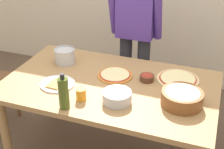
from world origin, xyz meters
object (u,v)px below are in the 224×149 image
object	(u,v)px
pizza_raw_on_board	(178,79)
olive_oil_bottle	(64,93)
popcorn_bowl	(182,97)
dining_table	(110,93)
pizza_cooked_on_tray	(115,75)
cup_orange	(81,94)
plate_with_slice	(57,84)
small_sauce_bowl	(147,77)
person_cook	(136,27)
steel_pot	(65,56)
mixing_bowl_steel	(117,97)

from	to	relation	value
pizza_raw_on_board	olive_oil_bottle	xyz separation A→B (m)	(-0.65, -0.63, 0.10)
pizza_raw_on_board	popcorn_bowl	distance (m)	0.34
olive_oil_bottle	dining_table	bearing A→B (deg)	66.89
pizza_cooked_on_tray	cup_orange	distance (m)	0.41
pizza_cooked_on_tray	plate_with_slice	world-z (taller)	plate_with_slice
cup_orange	plate_with_slice	bearing A→B (deg)	154.85
small_sauce_bowl	olive_oil_bottle	bearing A→B (deg)	-128.19
small_sauce_bowl	olive_oil_bottle	xyz separation A→B (m)	(-0.42, -0.54, 0.08)
plate_with_slice	cup_orange	xyz separation A→B (m)	(0.25, -0.12, 0.03)
person_cook	olive_oil_bottle	world-z (taller)	person_cook
olive_oil_bottle	cup_orange	distance (m)	0.16
pizza_raw_on_board	steel_pot	world-z (taller)	steel_pot
plate_with_slice	olive_oil_bottle	xyz separation A→B (m)	(0.19, -0.24, 0.11)
dining_table	pizza_cooked_on_tray	bearing A→B (deg)	90.15
person_cook	plate_with_slice	world-z (taller)	person_cook
plate_with_slice	mixing_bowl_steel	xyz separation A→B (m)	(0.50, -0.06, 0.03)
dining_table	steel_pot	world-z (taller)	steel_pot
pizza_raw_on_board	olive_oil_bottle	bearing A→B (deg)	-135.87
popcorn_bowl	plate_with_slice	bearing A→B (deg)	-176.36
plate_with_slice	pizza_cooked_on_tray	bearing A→B (deg)	37.37
popcorn_bowl	olive_oil_bottle	bearing A→B (deg)	-157.30
person_cook	pizza_raw_on_board	xyz separation A→B (m)	(0.50, -0.53, -0.17)
pizza_cooked_on_tray	olive_oil_bottle	size ratio (longest dim) A/B	1.08
plate_with_slice	steel_pot	xyz separation A→B (m)	(-0.11, 0.35, 0.06)
pizza_cooked_on_tray	olive_oil_bottle	world-z (taller)	olive_oil_bottle
pizza_raw_on_board	small_sauce_bowl	bearing A→B (deg)	-158.34
pizza_raw_on_board	cup_orange	xyz separation A→B (m)	(-0.58, -0.50, 0.03)
mixing_bowl_steel	cup_orange	world-z (taller)	cup_orange
steel_pot	cup_orange	xyz separation A→B (m)	(0.37, -0.47, -0.02)
person_cook	pizza_cooked_on_tray	distance (m)	0.66
person_cook	pizza_raw_on_board	bearing A→B (deg)	-46.76
person_cook	mixing_bowl_steel	distance (m)	1.00
pizza_raw_on_board	olive_oil_bottle	world-z (taller)	olive_oil_bottle
dining_table	person_cook	xyz separation A→B (m)	(-0.02, 0.76, 0.27)
cup_orange	dining_table	bearing A→B (deg)	68.40
pizza_cooked_on_tray	plate_with_slice	xyz separation A→B (m)	(-0.36, -0.28, -0.00)
person_cook	cup_orange	size ratio (longest dim) A/B	19.06
pizza_raw_on_board	dining_table	bearing A→B (deg)	-154.57
pizza_raw_on_board	cup_orange	bearing A→B (deg)	-139.37
popcorn_bowl	steel_pot	world-z (taller)	steel_pot
person_cook	popcorn_bowl	world-z (taller)	person_cook
person_cook	popcorn_bowl	distance (m)	1.04
person_cook	plate_with_slice	distance (m)	0.99
olive_oil_bottle	pizza_raw_on_board	bearing A→B (deg)	44.13
steel_pot	popcorn_bowl	bearing A→B (deg)	-15.72
plate_with_slice	olive_oil_bottle	world-z (taller)	olive_oil_bottle
person_cook	small_sauce_bowl	world-z (taller)	person_cook
person_cook	pizza_cooked_on_tray	world-z (taller)	person_cook
pizza_raw_on_board	mixing_bowl_steel	bearing A→B (deg)	-127.47
person_cook	popcorn_bowl	size ratio (longest dim) A/B	5.79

